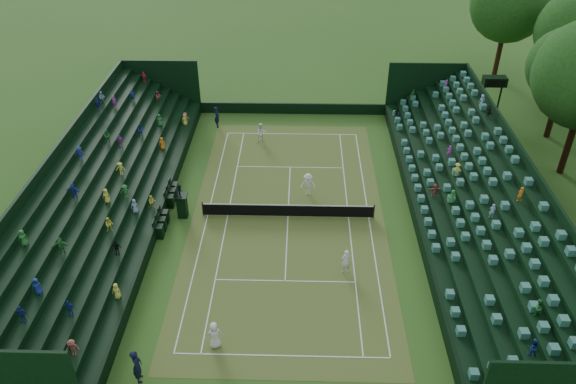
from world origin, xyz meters
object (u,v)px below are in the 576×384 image
(player_far_west, at_px, (261,133))
(player_near_east, at_px, (346,261))
(tennis_net, at_px, (288,210))
(player_far_east, at_px, (308,184))
(player_near_west, at_px, (215,335))
(umpire_chair, at_px, (182,203))

(player_far_west, bearing_deg, player_near_east, -86.47)
(tennis_net, xyz_separation_m, player_far_east, (1.36, 2.75, 0.32))
(player_far_east, bearing_deg, player_near_east, -72.65)
(player_far_west, relative_size, player_far_east, 1.00)
(player_far_west, bearing_deg, player_near_west, -109.74)
(tennis_net, height_order, player_near_east, player_near_east)
(umpire_chair, distance_m, player_far_west, 11.58)
(player_near_east, bearing_deg, player_far_west, -82.13)
(tennis_net, xyz_separation_m, player_near_west, (-3.43, -11.33, 0.28))
(player_near_west, relative_size, player_far_east, 0.96)
(umpire_chair, xyz_separation_m, player_far_west, (4.66, 10.60, -0.24))
(player_near_west, bearing_deg, player_far_west, -109.42)
(player_far_west, xyz_separation_m, player_far_east, (3.84, -7.68, 0.00))
(player_far_east, bearing_deg, tennis_net, -113.95)
(player_near_west, distance_m, player_near_east, 9.11)
(player_near_west, distance_m, player_far_west, 21.78)
(player_near_east, relative_size, player_far_west, 0.98)
(tennis_net, relative_size, player_far_east, 6.88)
(player_near_west, height_order, player_far_west, player_far_west)
(player_near_east, xyz_separation_m, player_far_west, (-6.05, 15.92, 0.02))
(player_near_west, bearing_deg, umpire_chair, -88.54)
(tennis_net, height_order, player_near_west, player_near_west)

